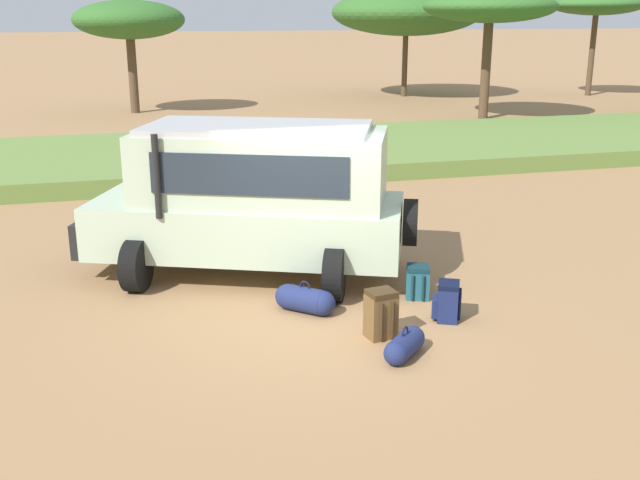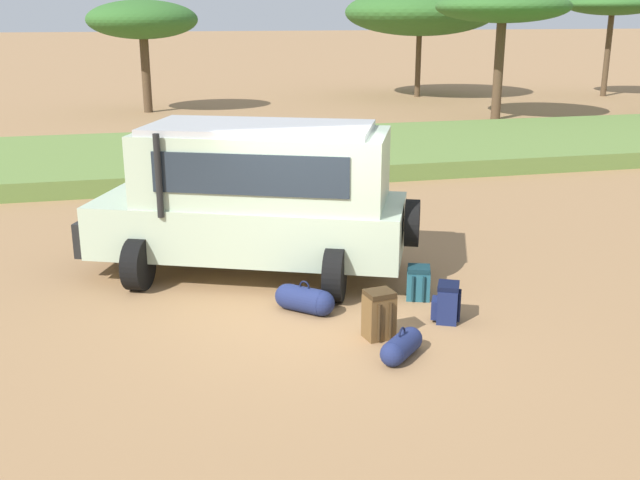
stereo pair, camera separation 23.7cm
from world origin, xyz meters
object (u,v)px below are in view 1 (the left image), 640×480
acacia_tree_distant_right (597,5)px  acacia_tree_left_mid (129,20)px  backpack_beside_front_wheel (380,314)px  acacia_tree_centre_back (406,12)px  backpack_near_rear_wheel (418,282)px  safari_vehicle (253,197)px  duffel_bag_soft_canvas (405,345)px  duffel_bag_low_black_case (305,300)px  acacia_tree_right_mid (490,8)px  backpack_cluster_center (447,302)px

acacia_tree_distant_right → acacia_tree_left_mid: bearing=-177.5°
backpack_beside_front_wheel → acacia_tree_centre_back: (10.97, 27.26, 3.74)m
backpack_near_rear_wheel → acacia_tree_centre_back: 28.18m
backpack_near_rear_wheel → acacia_tree_left_mid: bearing=98.2°
safari_vehicle → duffel_bag_soft_canvas: 3.88m
safari_vehicle → duffel_bag_low_black_case: size_ratio=6.92×
backpack_near_rear_wheel → acacia_tree_left_mid: 23.57m
duffel_bag_low_black_case → safari_vehicle: bearing=102.5°
acacia_tree_centre_back → acacia_tree_right_mid: acacia_tree_centre_back is taller
backpack_cluster_center → duffel_bag_soft_canvas: 1.38m
backpack_beside_front_wheel → acacia_tree_left_mid: (-2.33, 24.25, 3.44)m
safari_vehicle → duffel_bag_low_black_case: (0.39, -1.76, -1.11)m
backpack_cluster_center → acacia_tree_centre_back: size_ratio=0.07×
backpack_near_rear_wheel → acacia_tree_left_mid: size_ratio=0.11×
acacia_tree_left_mid → acacia_tree_centre_back: acacia_tree_centre_back is taller
acacia_tree_centre_back → backpack_cluster_center: bearing=-110.1°
duffel_bag_low_black_case → acacia_tree_right_mid: bearing=56.3°
duffel_bag_low_black_case → duffel_bag_soft_canvas: 1.93m
acacia_tree_centre_back → acacia_tree_distant_right: (9.24, -2.04, 0.34)m
duffel_bag_low_black_case → acacia_tree_distant_right: (20.96, 24.13, 4.22)m
acacia_tree_right_mid → acacia_tree_distant_right: bearing=35.4°
backpack_beside_front_wheel → acacia_tree_right_mid: acacia_tree_right_mid is taller
duffel_bag_low_black_case → acacia_tree_centre_back: (11.72, 26.18, 3.88)m
acacia_tree_distant_right → duffel_bag_low_black_case: bearing=-131.0°
acacia_tree_left_mid → acacia_tree_distant_right: (22.54, 0.97, 0.64)m
backpack_cluster_center → duffel_bag_soft_canvas: bearing=-136.4°
acacia_tree_centre_back → acacia_tree_distant_right: bearing=-12.5°
safari_vehicle → backpack_cluster_center: bearing=-48.9°
acacia_tree_left_mid → safari_vehicle: bearing=-86.8°
backpack_beside_front_wheel → acacia_tree_left_mid: 24.60m
safari_vehicle → backpack_beside_front_wheel: (1.14, -2.85, -0.98)m
safari_vehicle → backpack_cluster_center: 3.54m
acacia_tree_left_mid → acacia_tree_right_mid: bearing=-22.8°
duffel_bag_soft_canvas → acacia_tree_left_mid: bearing=95.5°
safari_vehicle → duffel_bag_soft_canvas: bearing=-70.7°
backpack_beside_front_wheel → acacia_tree_centre_back: acacia_tree_centre_back is taller
backpack_near_rear_wheel → acacia_tree_left_mid: (-3.34, 23.07, 3.51)m
backpack_near_rear_wheel → acacia_tree_right_mid: 20.51m
acacia_tree_left_mid → backpack_near_rear_wheel: bearing=-81.8°
acacia_tree_left_mid → acacia_tree_centre_back: (13.30, 3.01, 0.30)m
backpack_beside_front_wheel → acacia_tree_centre_back: size_ratio=0.09×
backpack_cluster_center → acacia_tree_right_mid: bearing=61.7°
backpack_beside_front_wheel → backpack_cluster_center: bearing=15.3°
backpack_beside_front_wheel → duffel_bag_soft_canvas: (0.09, -0.65, -0.16)m
backpack_near_rear_wheel → duffel_bag_low_black_case: bearing=-176.7°
backpack_beside_front_wheel → acacia_tree_left_mid: bearing=95.5°
duffel_bag_low_black_case → acacia_tree_left_mid: bearing=93.9°
acacia_tree_distant_right → acacia_tree_centre_back: bearing=167.5°
duffel_bag_low_black_case → acacia_tree_centre_back: acacia_tree_centre_back is taller
duffel_bag_soft_canvas → acacia_tree_centre_back: size_ratio=0.09×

